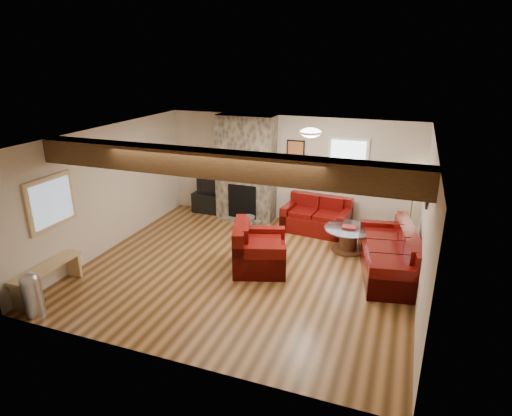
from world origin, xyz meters
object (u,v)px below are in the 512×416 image
at_px(television, 212,185).
at_px(floor_lamp, 415,182).
at_px(sofa_three, 389,252).
at_px(tv_cabinet, 213,203).
at_px(loveseat, 316,215).
at_px(coffee_table, 348,239).
at_px(armchair_red, 260,246).

relative_size(television, floor_lamp, 0.51).
bearing_deg(sofa_three, tv_cabinet, -122.99).
bearing_deg(floor_lamp, tv_cabinet, -179.76).
distance_m(sofa_three, loveseat, 2.23).
bearing_deg(floor_lamp, television, -179.76).
height_order(coffee_table, television, television).
bearing_deg(tv_cabinet, armchair_red, -48.61).
bearing_deg(tv_cabinet, loveseat, -6.28).
xyz_separation_m(coffee_table, floor_lamp, (1.15, 1.10, 1.04)).
bearing_deg(floor_lamp, armchair_red, -136.69).
height_order(loveseat, floor_lamp, floor_lamp).
height_order(tv_cabinet, floor_lamp, floor_lamp).
relative_size(armchair_red, television, 1.40).
relative_size(sofa_three, television, 2.79).
distance_m(loveseat, coffee_table, 1.16).
bearing_deg(sofa_three, floor_lamp, 158.88).
relative_size(sofa_three, floor_lamp, 1.43).
distance_m(sofa_three, floor_lamp, 2.02).
bearing_deg(tv_cabinet, television, 0.00).
distance_m(loveseat, floor_lamp, 2.21).
xyz_separation_m(coffee_table, television, (-3.57, 1.08, 0.48)).
xyz_separation_m(armchair_red, floor_lamp, (2.59, 2.44, 0.85)).
height_order(sofa_three, coffee_table, sofa_three).
xyz_separation_m(sofa_three, television, (-4.40, 1.78, 0.31)).
xyz_separation_m(armchair_red, coffee_table, (1.44, 1.34, -0.19)).
relative_size(armchair_red, tv_cabinet, 1.07).
bearing_deg(tv_cabinet, coffee_table, -16.83).
distance_m(television, floor_lamp, 4.75).
relative_size(sofa_three, tv_cabinet, 2.13).
bearing_deg(television, tv_cabinet, 0.00).
height_order(sofa_three, armchair_red, armchair_red).
height_order(coffee_table, floor_lamp, floor_lamp).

